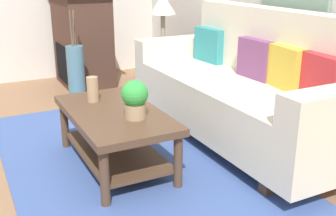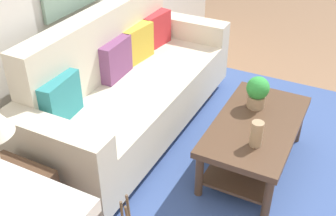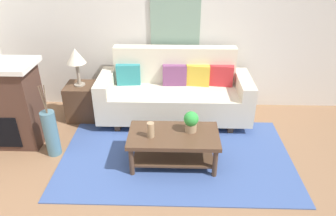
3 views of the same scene
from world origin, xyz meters
The scene contains 17 objects.
ground_plane centered at (0.00, 0.00, 0.00)m, with size 9.68×9.68×0.00m, color #8C6647.
area_rug centered at (0.00, 0.50, 0.01)m, with size 2.95×1.75×0.01m, color #3D5693.
couch centered at (-0.04, 1.50, 0.43)m, with size 2.25×0.84×1.08m.
throw_pillow_teal centered at (-0.74, 1.62, 0.68)m, with size 0.36×0.12×0.32m, color teal.
throw_pillow_plum centered at (-0.04, 1.62, 0.68)m, with size 0.36×0.12×0.32m, color #7A4270.
throw_pillow_mustard centered at (0.31, 1.62, 0.68)m, with size 0.36×0.12×0.32m, color gold.
throw_pillow_crimson centered at (0.66, 1.62, 0.68)m, with size 0.36×0.12×0.32m, color red.
coffee_table centered at (-0.03, 0.38, 0.31)m, with size 1.10×0.60×0.43m.
tabletop_vase centered at (-0.31, 0.31, 0.53)m, with size 0.09×0.09×0.19m, color tan.
potted_plant_tabletop centered at (0.17, 0.45, 0.57)m, with size 0.18×0.18×0.26m.
side_table centered at (-1.46, 1.47, 0.28)m, with size 0.44×0.44×0.56m, color #513826.
table_lamp centered at (-1.46, 1.47, 0.99)m, with size 0.28×0.28×0.57m.
fireplace centered at (-2.29, 0.80, 0.59)m, with size 1.02×0.58×1.16m.
floor_vase centered at (-1.60, 0.52, 0.31)m, with size 0.18×0.18×0.62m, color slate.
floor_vase_branch_a centered at (-1.58, 0.52, 0.80)m, with size 0.01×0.01×0.36m, color brown.
floor_vase_branch_b centered at (-1.61, 0.54, 0.80)m, with size 0.01×0.01×0.36m, color brown.
floor_vase_branch_c centered at (-1.61, 0.51, 0.80)m, with size 0.01×0.01×0.36m, color brown.
Camera 1 is at (2.59, -0.54, 1.39)m, focal length 44.25 mm.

